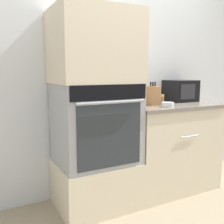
{
  "coord_description": "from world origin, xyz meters",
  "views": [
    {
      "loc": [
        -1.33,
        -1.87,
        1.26
      ],
      "look_at": [
        -0.24,
        0.21,
        0.91
      ],
      "focal_mm": 42.0,
      "sensor_mm": 36.0,
      "label": 1
    }
  ],
  "objects_px": {
    "microwave": "(180,91)",
    "bowl": "(168,105)",
    "condiment_jar_mid": "(140,102)",
    "knife_block": "(153,96)",
    "condiment_jar_near": "(161,99)",
    "condiment_jar_far": "(128,101)",
    "wall_oven": "(96,123)"
  },
  "relations": [
    {
      "from": "microwave",
      "to": "bowl",
      "type": "distance_m",
      "value": 0.58
    },
    {
      "from": "microwave",
      "to": "condiment_jar_mid",
      "type": "height_order",
      "value": "microwave"
    },
    {
      "from": "microwave",
      "to": "knife_block",
      "type": "distance_m",
      "value": 0.52
    },
    {
      "from": "microwave",
      "to": "knife_block",
      "type": "height_order",
      "value": "microwave"
    },
    {
      "from": "knife_block",
      "to": "bowl",
      "type": "distance_m",
      "value": 0.21
    },
    {
      "from": "condiment_jar_near",
      "to": "condiment_jar_far",
      "type": "relative_size",
      "value": 1.26
    },
    {
      "from": "wall_oven",
      "to": "bowl",
      "type": "relative_size",
      "value": 6.11
    },
    {
      "from": "knife_block",
      "to": "condiment_jar_near",
      "type": "distance_m",
      "value": 0.15
    },
    {
      "from": "wall_oven",
      "to": "microwave",
      "type": "relative_size",
      "value": 2.18
    },
    {
      "from": "wall_oven",
      "to": "condiment_jar_mid",
      "type": "relative_size",
      "value": 6.77
    },
    {
      "from": "condiment_jar_near",
      "to": "condiment_jar_mid",
      "type": "relative_size",
      "value": 0.95
    },
    {
      "from": "bowl",
      "to": "condiment_jar_mid",
      "type": "xyz_separation_m",
      "value": [
        -0.24,
        0.12,
        0.03
      ]
    },
    {
      "from": "bowl",
      "to": "condiment_jar_near",
      "type": "distance_m",
      "value": 0.25
    },
    {
      "from": "microwave",
      "to": "condiment_jar_mid",
      "type": "distance_m",
      "value": 0.74
    },
    {
      "from": "condiment_jar_mid",
      "to": "microwave",
      "type": "bearing_deg",
      "value": 16.66
    },
    {
      "from": "knife_block",
      "to": "condiment_jar_far",
      "type": "distance_m",
      "value": 0.26
    },
    {
      "from": "microwave",
      "to": "bowl",
      "type": "xyz_separation_m",
      "value": [
        -0.46,
        -0.33,
        -0.1
      ]
    },
    {
      "from": "bowl",
      "to": "condiment_jar_near",
      "type": "height_order",
      "value": "condiment_jar_near"
    },
    {
      "from": "knife_block",
      "to": "bowl",
      "type": "height_order",
      "value": "knife_block"
    },
    {
      "from": "microwave",
      "to": "condiment_jar_near",
      "type": "xyz_separation_m",
      "value": [
        -0.36,
        -0.11,
        -0.07
      ]
    },
    {
      "from": "knife_block",
      "to": "condiment_jar_mid",
      "type": "relative_size",
      "value": 2.21
    },
    {
      "from": "wall_oven",
      "to": "condiment_jar_mid",
      "type": "xyz_separation_m",
      "value": [
        0.44,
        -0.06,
        0.18
      ]
    },
    {
      "from": "knife_block",
      "to": "bowl",
      "type": "relative_size",
      "value": 1.99
    },
    {
      "from": "microwave",
      "to": "condiment_jar_far",
      "type": "height_order",
      "value": "microwave"
    },
    {
      "from": "bowl",
      "to": "condiment_jar_mid",
      "type": "distance_m",
      "value": 0.27
    },
    {
      "from": "bowl",
      "to": "condiment_jar_far",
      "type": "distance_m",
      "value": 0.43
    },
    {
      "from": "wall_oven",
      "to": "condiment_jar_far",
      "type": "relative_size",
      "value": 9.03
    },
    {
      "from": "knife_block",
      "to": "condiment_jar_far",
      "type": "bearing_deg",
      "value": 139.23
    },
    {
      "from": "bowl",
      "to": "condiment_jar_mid",
      "type": "height_order",
      "value": "condiment_jar_mid"
    },
    {
      "from": "microwave",
      "to": "condiment_jar_far",
      "type": "distance_m",
      "value": 0.7
    },
    {
      "from": "wall_oven",
      "to": "condiment_jar_far",
      "type": "xyz_separation_m",
      "value": [
        0.45,
        0.17,
        0.17
      ]
    },
    {
      "from": "wall_oven",
      "to": "condiment_jar_near",
      "type": "bearing_deg",
      "value": 3.25
    }
  ]
}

